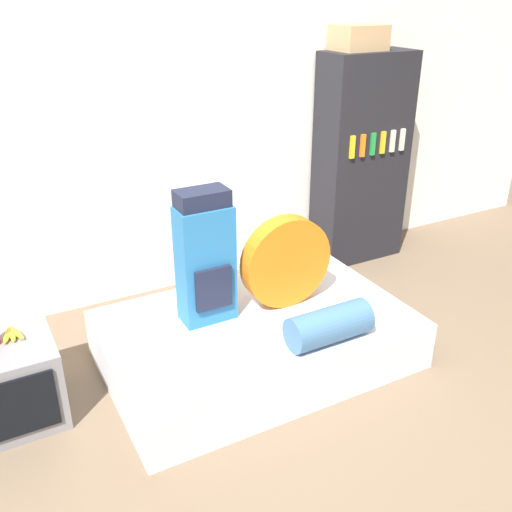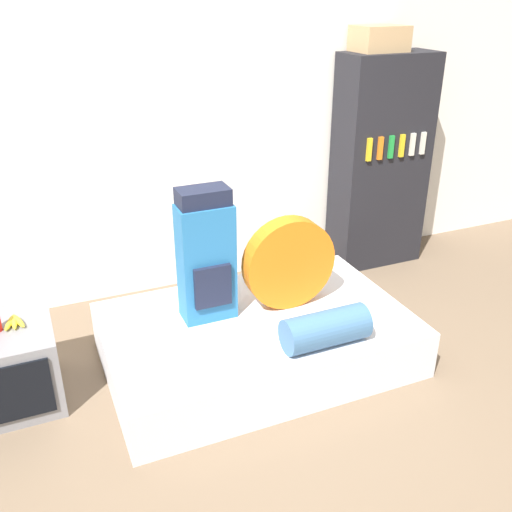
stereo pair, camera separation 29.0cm
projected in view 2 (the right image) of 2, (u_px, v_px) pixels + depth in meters
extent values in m
plane|color=brown|center=(298.00, 429.00, 3.25)|extent=(16.00, 16.00, 0.00)
cube|color=white|center=(185.00, 128.00, 4.35)|extent=(8.00, 0.05, 2.60)
cube|color=silver|center=(257.00, 339.00, 3.78)|extent=(1.95, 1.25, 0.33)
cube|color=#23669E|center=(206.00, 263.00, 3.59)|extent=(0.34, 0.20, 0.77)
cube|color=#191E33|center=(203.00, 197.00, 3.41)|extent=(0.31, 0.19, 0.11)
cube|color=#191E33|center=(213.00, 287.00, 3.54)|extent=(0.24, 0.03, 0.28)
cylinder|color=orange|center=(289.00, 263.00, 3.74)|extent=(0.62, 0.13, 0.62)
cylinder|color=#3D668E|center=(326.00, 329.00, 3.40)|extent=(0.53, 0.22, 0.22)
cube|color=gray|center=(10.00, 365.00, 3.38)|extent=(0.54, 0.59, 0.50)
cube|color=black|center=(11.00, 394.00, 3.13)|extent=(0.43, 0.02, 0.36)
ellipsoid|color=yellow|center=(10.00, 323.00, 3.32)|extent=(0.08, 0.18, 0.03)
ellipsoid|color=yellow|center=(14.00, 322.00, 3.33)|extent=(0.03, 0.17, 0.03)
ellipsoid|color=yellow|center=(19.00, 321.00, 3.34)|extent=(0.08, 0.18, 0.03)
cube|color=black|center=(380.00, 163.00, 4.90)|extent=(0.79, 0.38, 1.81)
cube|color=gold|center=(369.00, 150.00, 4.55)|extent=(0.04, 0.02, 0.19)
cube|color=orange|center=(380.00, 148.00, 4.59)|extent=(0.04, 0.02, 0.19)
cube|color=#1E8E38|center=(391.00, 147.00, 4.63)|extent=(0.04, 0.02, 0.19)
cube|color=gold|center=(402.00, 146.00, 4.66)|extent=(0.04, 0.02, 0.19)
cube|color=beige|center=(412.00, 144.00, 4.70)|extent=(0.04, 0.02, 0.19)
cube|color=beige|center=(423.00, 143.00, 4.74)|extent=(0.04, 0.02, 0.19)
cube|color=tan|center=(379.00, 38.00, 4.46)|extent=(0.40, 0.31, 0.19)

